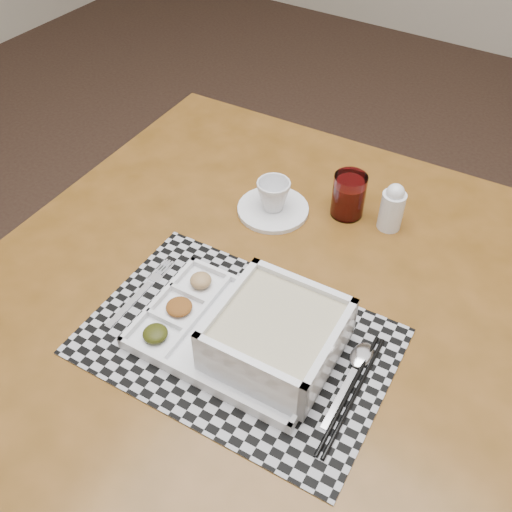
% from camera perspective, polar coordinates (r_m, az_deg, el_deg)
% --- Properties ---
extents(floor, '(5.00, 5.00, 0.00)m').
position_cam_1_polar(floor, '(2.11, -0.91, -4.00)').
color(floor, '#311E18').
rests_on(floor, ground).
extents(dining_table, '(1.13, 1.13, 0.81)m').
position_cam_1_polar(dining_table, '(1.10, 1.44, -6.76)').
color(dining_table, '#4F310E').
rests_on(dining_table, ground).
extents(placemat, '(0.52, 0.37, 0.00)m').
position_cam_1_polar(placemat, '(0.97, -1.84, -8.52)').
color(placemat, '#9B9CA3').
rests_on(placemat, dining_table).
extents(serving_tray, '(0.34, 0.24, 0.10)m').
position_cam_1_polar(serving_tray, '(0.92, 0.94, -8.01)').
color(serving_tray, white).
rests_on(serving_tray, placemat).
extents(fork, '(0.03, 0.19, 0.00)m').
position_cam_1_polar(fork, '(1.05, -11.23, -3.45)').
color(fork, silver).
rests_on(fork, placemat).
extents(spoon, '(0.04, 0.18, 0.01)m').
position_cam_1_polar(spoon, '(0.95, 10.22, -10.33)').
color(spoon, silver).
rests_on(spoon, placemat).
extents(chopsticks, '(0.03, 0.24, 0.01)m').
position_cam_1_polar(chopsticks, '(0.92, 9.58, -13.41)').
color(chopsticks, black).
rests_on(chopsticks, placemat).
extents(saucer, '(0.15, 0.15, 0.01)m').
position_cam_1_polar(saucer, '(1.20, 1.71, 4.69)').
color(saucer, white).
rests_on(saucer, dining_table).
extents(cup, '(0.08, 0.08, 0.07)m').
position_cam_1_polar(cup, '(1.18, 1.75, 6.10)').
color(cup, white).
rests_on(cup, saucer).
extents(juice_glass, '(0.07, 0.07, 0.09)m').
position_cam_1_polar(juice_glass, '(1.19, 9.23, 5.86)').
color(juice_glass, white).
rests_on(juice_glass, dining_table).
extents(creamer_bottle, '(0.05, 0.05, 0.11)m').
position_cam_1_polar(creamer_bottle, '(1.17, 13.47, 4.76)').
color(creamer_bottle, white).
rests_on(creamer_bottle, dining_table).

